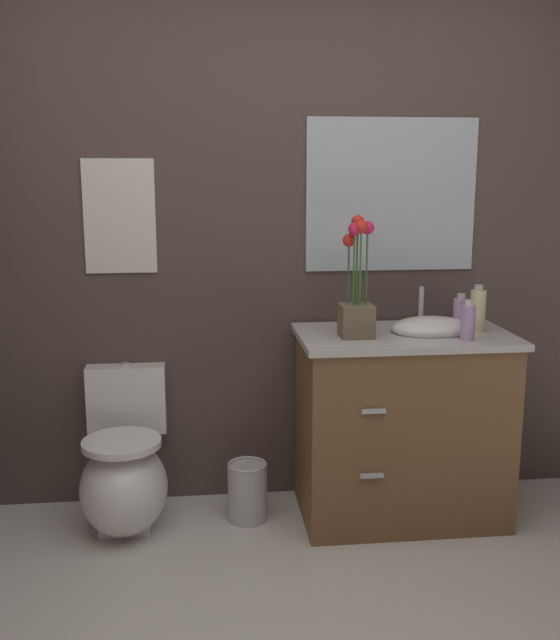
% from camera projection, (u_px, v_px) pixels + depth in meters
% --- Properties ---
extents(wall_back, '(4.22, 0.05, 2.50)m').
position_uv_depth(wall_back, '(312.00, 238.00, 3.44)').
color(wall_back, '#4C3D38').
rests_on(wall_back, ground_plane).
extents(toilet, '(0.38, 0.59, 0.69)m').
position_uv_depth(toilet, '(125.00, 474.00, 3.26)').
color(toilet, white).
rests_on(toilet, ground_plane).
extents(vanity_cabinet, '(0.94, 0.56, 1.04)m').
position_uv_depth(vanity_cabinet, '(402.00, 423.00, 3.33)').
color(vanity_cabinet, brown).
rests_on(vanity_cabinet, ground_plane).
extents(flower_vase, '(0.14, 0.14, 0.52)m').
position_uv_depth(flower_vase, '(357.00, 298.00, 3.14)').
color(flower_vase, brown).
rests_on(flower_vase, vanity_cabinet).
extents(soap_bottle, '(0.06, 0.06, 0.17)m').
position_uv_depth(soap_bottle, '(468.00, 322.00, 3.10)').
color(soap_bottle, '#B28CBF').
rests_on(soap_bottle, vanity_cabinet).
extents(lotion_bottle, '(0.07, 0.07, 0.21)m').
position_uv_depth(lotion_bottle, '(478.00, 310.00, 3.25)').
color(lotion_bottle, beige).
rests_on(lotion_bottle, vanity_cabinet).
extents(hand_wash_bottle, '(0.07, 0.07, 0.15)m').
position_uv_depth(hand_wash_bottle, '(461.00, 312.00, 3.37)').
color(hand_wash_bottle, '#B28CBF').
rests_on(hand_wash_bottle, vanity_cabinet).
extents(trash_bin, '(0.18, 0.18, 0.27)m').
position_uv_depth(trash_bin, '(248.00, 491.00, 3.34)').
color(trash_bin, '#B7B7BC').
rests_on(trash_bin, ground_plane).
extents(wall_poster, '(0.32, 0.01, 0.51)m').
position_uv_depth(wall_poster, '(120.00, 216.00, 3.29)').
color(wall_poster, silver).
extents(wall_mirror, '(0.80, 0.01, 0.70)m').
position_uv_depth(wall_mirror, '(391.00, 195.00, 3.41)').
color(wall_mirror, '#B2BCC6').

